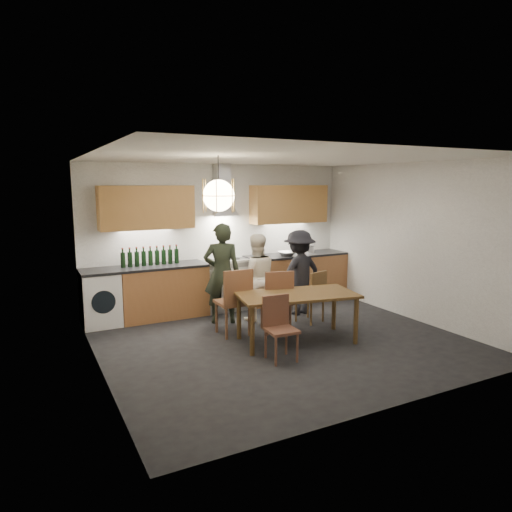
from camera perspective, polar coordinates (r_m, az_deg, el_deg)
name	(u,v)px	position (r m, az deg, el deg)	size (l,w,h in m)	color
ground	(281,340)	(6.74, 3.20, -10.48)	(5.00, 5.00, 0.00)	black
room_shell	(283,223)	(6.38, 3.34, 4.14)	(5.02, 4.52, 2.61)	white
counter_run	(228,284)	(8.30, -3.49, -3.51)	(5.00, 0.62, 0.90)	#BC7B48
range_stove	(227,285)	(8.29, -3.63, -3.59)	(0.90, 0.60, 0.92)	silver
wall_fixtures	(224,205)	(8.21, -4.07, 6.38)	(4.30, 0.54, 1.10)	tan
pendant_lamp	(219,196)	(5.82, -4.69, 7.53)	(0.43, 0.43, 0.70)	black
dining_table	(297,299)	(6.54, 5.12, -5.38)	(1.80, 1.13, 0.71)	brown
chair_back_left	(235,298)	(6.76, -2.61, -5.24)	(0.46, 0.46, 1.02)	brown
chair_back_mid	(277,297)	(6.91, 2.70, -5.16)	(0.53, 0.53, 0.97)	brown
chair_back_right	(314,293)	(7.47, 7.22, -4.64)	(0.49, 0.49, 0.86)	brown
chair_front	(279,323)	(5.94, 2.86, -8.37)	(0.40, 0.40, 0.83)	brown
person_left	(222,273)	(7.38, -4.27, -2.18)	(0.60, 0.39, 1.64)	black
person_mid	(256,277)	(7.53, -0.02, -2.68)	(0.70, 0.55, 1.44)	white
person_right	(299,272)	(7.92, 5.42, -2.05)	(0.95, 0.54, 1.47)	black
mixing_bowl	(287,254)	(8.65, 3.87, 0.31)	(0.33, 0.33, 0.08)	#B4B4B7
stock_pot	(310,249)	(9.09, 6.73, 0.84)	(0.18, 0.18, 0.13)	silver
wine_bottles	(150,256)	(7.80, -13.06, 0.02)	(0.98, 0.08, 0.32)	black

